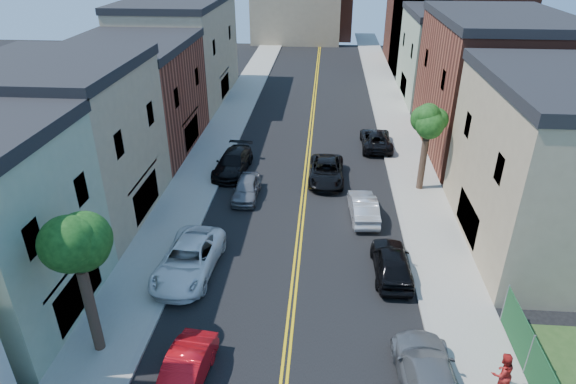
% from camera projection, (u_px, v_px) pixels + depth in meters
% --- Properties ---
extents(sidewalk_left, '(3.20, 100.00, 0.15)m').
position_uv_depth(sidewalk_left, '(222.00, 131.00, 43.55)').
color(sidewalk_left, gray).
rests_on(sidewalk_left, ground).
extents(sidewalk_right, '(3.20, 100.00, 0.15)m').
position_uv_depth(sidewalk_right, '(401.00, 136.00, 42.45)').
color(sidewalk_right, gray).
rests_on(sidewalk_right, ground).
extents(curb_left, '(0.30, 100.00, 0.15)m').
position_uv_depth(curb_left, '(242.00, 131.00, 43.43)').
color(curb_left, gray).
rests_on(curb_left, ground).
extents(curb_right, '(0.30, 100.00, 0.15)m').
position_uv_depth(curb_right, '(381.00, 135.00, 42.57)').
color(curb_right, gray).
rests_on(curb_right, ground).
extents(bldg_left_tan_near, '(9.00, 10.00, 9.00)m').
position_uv_depth(bldg_left_tan_near, '(65.00, 147.00, 28.69)').
color(bldg_left_tan_near, '#998466').
rests_on(bldg_left_tan_near, ground).
extents(bldg_left_brick, '(9.00, 12.00, 8.00)m').
position_uv_depth(bldg_left_brick, '(133.00, 100.00, 38.62)').
color(bldg_left_brick, brown).
rests_on(bldg_left_brick, ground).
extents(bldg_left_tan_far, '(9.00, 16.00, 9.50)m').
position_uv_depth(bldg_left_tan_far, '(181.00, 53.00, 50.61)').
color(bldg_left_tan_far, '#998466').
rests_on(bldg_left_tan_far, ground).
extents(bldg_right_tan, '(9.00, 12.00, 9.00)m').
position_uv_depth(bldg_right_tan, '(564.00, 171.00, 25.85)').
color(bldg_right_tan, '#998466').
rests_on(bldg_right_tan, ground).
extents(bldg_right_brick, '(9.00, 14.00, 10.00)m').
position_uv_depth(bldg_right_brick, '(490.00, 88.00, 37.95)').
color(bldg_right_brick, brown).
rests_on(bldg_right_brick, ground).
extents(bldg_right_palegrn, '(9.00, 12.00, 8.50)m').
position_uv_depth(bldg_right_palegrn, '(450.00, 58.00, 50.64)').
color(bldg_right_palegrn, gray).
rests_on(bldg_right_palegrn, ground).
extents(church, '(16.20, 14.20, 22.60)m').
position_uv_depth(church, '(447.00, 9.00, 62.36)').
color(church, '#4C2319').
rests_on(church, ground).
extents(backdrop_left, '(14.00, 8.00, 12.00)m').
position_uv_depth(backdrop_left, '(296.00, 3.00, 77.53)').
color(backdrop_left, '#998466').
rests_on(backdrop_left, ground).
extents(backdrop_center, '(10.00, 8.00, 10.00)m').
position_uv_depth(backdrop_center, '(322.00, 7.00, 81.24)').
color(backdrop_center, brown).
rests_on(backdrop_center, ground).
extents(tree_left_mid, '(5.20, 5.20, 9.29)m').
position_uv_depth(tree_left_mid, '(69.00, 216.00, 17.60)').
color(tree_left_mid, '#38281C').
rests_on(tree_left_mid, sidewalk_left).
extents(tree_right_far, '(4.40, 4.40, 8.03)m').
position_uv_depth(tree_right_far, '(430.00, 109.00, 30.98)').
color(tree_right_far, '#38281C').
rests_on(tree_right_far, sidewalk_right).
extents(red_sedan, '(1.89, 4.32, 1.38)m').
position_uv_depth(red_sedan, '(184.00, 373.00, 18.69)').
color(red_sedan, red).
rests_on(red_sedan, ground).
extents(white_pickup, '(3.04, 5.98, 1.62)m').
position_uv_depth(white_pickup, '(189.00, 260.00, 25.03)').
color(white_pickup, white).
rests_on(white_pickup, ground).
extents(grey_car_left, '(1.61, 4.01, 1.37)m').
position_uv_depth(grey_car_left, '(246.00, 188.00, 32.36)').
color(grey_car_left, slate).
rests_on(grey_car_left, ground).
extents(black_car_left, '(2.61, 5.47, 1.54)m').
position_uv_depth(black_car_left, '(233.00, 163.00, 35.81)').
color(black_car_left, black).
rests_on(black_car_left, ground).
extents(grey_car_right, '(2.46, 5.54, 1.58)m').
position_uv_depth(grey_car_right, '(428.00, 377.00, 18.40)').
color(grey_car_right, '#595C61').
rests_on(grey_car_right, ground).
extents(black_car_right, '(1.95, 4.64, 1.57)m').
position_uv_depth(black_car_right, '(392.00, 262.00, 24.87)').
color(black_car_right, black).
rests_on(black_car_right, ground).
extents(silver_car_right, '(1.85, 4.50, 1.45)m').
position_uv_depth(silver_car_right, '(363.00, 207.00, 30.03)').
color(silver_car_right, '#B5B6BD').
rests_on(silver_car_right, ground).
extents(dark_car_right_far, '(2.44, 5.19, 1.44)m').
position_uv_depth(dark_car_right_far, '(376.00, 139.00, 40.04)').
color(dark_car_right_far, black).
rests_on(dark_car_right_far, ground).
extents(black_suv_lane, '(2.44, 5.24, 1.45)m').
position_uv_depth(black_suv_lane, '(326.00, 171.00, 34.60)').
color(black_suv_lane, black).
rests_on(black_suv_lane, ground).
extents(pedestrian_right, '(1.06, 0.92, 1.85)m').
position_uv_depth(pedestrian_right, '(502.00, 373.00, 18.20)').
color(pedestrian_right, '#AE1D1A').
rests_on(pedestrian_right, sidewalk_right).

